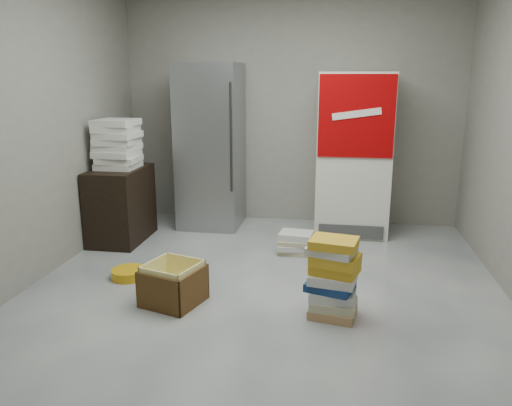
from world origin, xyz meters
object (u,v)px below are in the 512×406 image
at_px(steel_fridge, 211,147).
at_px(wood_shelf, 121,205).
at_px(coke_cooler, 353,154).
at_px(phonebook_stack_main, 333,278).
at_px(cardboard_box, 173,287).

bearing_deg(steel_fridge, wood_shelf, -138.69).
bearing_deg(coke_cooler, phonebook_stack_main, -94.65).
bearing_deg(wood_shelf, cardboard_box, -53.56).
distance_m(phonebook_stack_main, cardboard_box, 1.26).
relative_size(phonebook_stack_main, cardboard_box, 1.19).
xyz_separation_m(coke_cooler, wood_shelf, (-2.48, -0.72, -0.50)).
relative_size(steel_fridge, wood_shelf, 2.37).
xyz_separation_m(steel_fridge, cardboard_box, (0.22, -2.16, -0.81)).
distance_m(coke_cooler, wood_shelf, 2.63).
xyz_separation_m(steel_fridge, phonebook_stack_main, (1.47, -2.18, -0.64)).
distance_m(steel_fridge, coke_cooler, 1.65).
distance_m(wood_shelf, phonebook_stack_main, 2.72).
xyz_separation_m(steel_fridge, wood_shelf, (-0.83, -0.73, -0.55)).
bearing_deg(phonebook_stack_main, coke_cooler, 98.46).
bearing_deg(coke_cooler, steel_fridge, 179.82).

